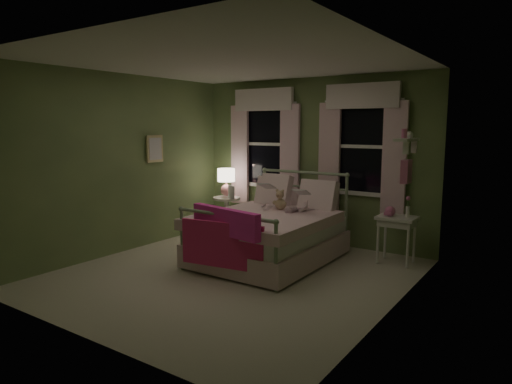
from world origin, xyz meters
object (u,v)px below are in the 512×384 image
Objects in this scene: teddy_bear at (280,201)px; table_lamp at (226,179)px; nightstand_left at (227,211)px; nightstand_right at (397,224)px; bed at (269,234)px; child_left at (270,189)px; child_right at (303,195)px.

teddy_bear is 0.64× the size of table_lamp.
nightstand_right is (2.92, -0.03, 0.13)m from nightstand_left.
bed is 1.77m from table_lamp.
teddy_bear is at bearing -159.21° from nightstand_right.
bed is 1.72m from nightstand_right.
child_left is at bearing 150.50° from teddy_bear.
nightstand_left is at bearing 179.42° from nightstand_right.
table_lamp is at bearing 179.42° from nightstand_right.
bed is at bearing 74.82° from child_right.
bed is 2.88× the size of child_left.
nightstand_left is at bearing 157.42° from teddy_bear.
nightstand_right is (1.49, 0.57, -0.24)m from teddy_bear.
child_left is at bearing 18.24° from child_right.
nightstand_left is 1.02× the size of nightstand_right.
child_right is 1.00× the size of nightstand_left.
child_left reaches higher than child_right.
nightstand_left is (-1.43, 0.87, 0.04)m from bed.
nightstand_right is at bearing -0.58° from nightstand_left.
child_right is at bearing -14.32° from nightstand_left.
teddy_bear is (-0.28, -0.16, -0.10)m from child_right.
child_right is at bearing 56.58° from bed.
teddy_bear is at bearing 88.85° from bed.
bed is 0.50m from teddy_bear.
nightstand_right is at bearing 172.66° from child_left.
child_right is at bearing 159.70° from child_left.
nightstand_left is (-1.15, 0.44, -0.50)m from child_left.
bed is at bearing -91.15° from teddy_bear.
teddy_bear is 1.59m from nightstand_left.
table_lamp is at bearing 3.92° from child_right.
teddy_bear is 0.46× the size of nightstand_left.
bed is 3.13× the size of child_right.
child_left is 1.51× the size of table_lamp.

